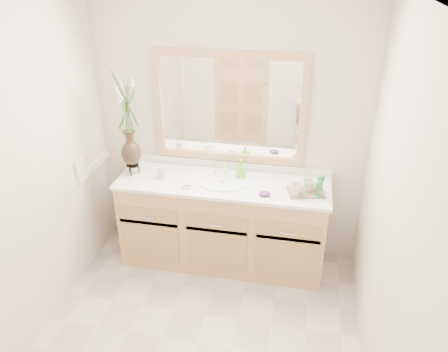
% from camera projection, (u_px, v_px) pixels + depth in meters
% --- Properties ---
extents(floor, '(2.60, 2.60, 0.00)m').
position_uv_depth(floor, '(196.00, 343.00, 3.26)').
color(floor, beige).
rests_on(floor, ground).
extents(wall_back, '(2.40, 0.02, 2.40)m').
position_uv_depth(wall_back, '(229.00, 130.00, 3.84)').
color(wall_back, silver).
rests_on(wall_back, floor).
extents(wall_left, '(0.02, 2.60, 2.40)m').
position_uv_depth(wall_left, '(17.00, 187.00, 2.92)').
color(wall_left, silver).
rests_on(wall_left, floor).
extents(wall_right, '(0.02, 2.60, 2.40)m').
position_uv_depth(wall_right, '(393.00, 227.00, 2.50)').
color(wall_right, silver).
rests_on(wall_right, floor).
extents(vanity, '(1.80, 0.55, 0.80)m').
position_uv_depth(vanity, '(223.00, 223.00, 3.96)').
color(vanity, tan).
rests_on(vanity, floor).
extents(counter, '(1.84, 0.57, 0.03)m').
position_uv_depth(counter, '(223.00, 183.00, 3.77)').
color(counter, white).
rests_on(counter, vanity).
extents(sink, '(0.38, 0.34, 0.23)m').
position_uv_depth(sink, '(222.00, 188.00, 3.77)').
color(sink, white).
rests_on(sink, counter).
extents(mirror, '(1.32, 0.04, 0.97)m').
position_uv_depth(mirror, '(229.00, 108.00, 3.72)').
color(mirror, white).
rests_on(mirror, wall_back).
extents(switch_plate, '(0.02, 0.12, 0.12)m').
position_uv_depth(switch_plate, '(79.00, 167.00, 3.68)').
color(switch_plate, white).
rests_on(switch_plate, wall_left).
extents(flower_vase, '(0.20, 0.20, 0.84)m').
position_uv_depth(flower_vase, '(127.00, 113.00, 3.64)').
color(flower_vase, black).
rests_on(flower_vase, counter).
extents(tumbler, '(0.08, 0.08, 0.10)m').
position_uv_depth(tumbler, '(162.00, 172.00, 3.81)').
color(tumbler, beige).
rests_on(tumbler, counter).
extents(soap_dish, '(0.10, 0.10, 0.03)m').
position_uv_depth(soap_dish, '(187.00, 186.00, 3.68)').
color(soap_dish, beige).
rests_on(soap_dish, counter).
extents(soap_bottle, '(0.09, 0.09, 0.16)m').
position_uv_depth(soap_bottle, '(240.00, 169.00, 3.81)').
color(soap_bottle, '#7ADA33').
rests_on(soap_bottle, counter).
extents(purple_dish, '(0.11, 0.10, 0.03)m').
position_uv_depth(purple_dish, '(265.00, 194.00, 3.55)').
color(purple_dish, '#532673').
rests_on(purple_dish, counter).
extents(tray, '(0.33, 0.26, 0.01)m').
position_uv_depth(tray, '(306.00, 192.00, 3.59)').
color(tray, brown).
rests_on(tray, counter).
extents(mug_left, '(0.12, 0.12, 0.10)m').
position_uv_depth(mug_left, '(296.00, 189.00, 3.51)').
color(mug_left, beige).
rests_on(mug_left, tray).
extents(mug_right, '(0.14, 0.14, 0.10)m').
position_uv_depth(mug_right, '(309.00, 185.00, 3.58)').
color(mug_right, beige).
rests_on(mug_right, tray).
extents(goblet_front, '(0.06, 0.06, 0.14)m').
position_uv_depth(goblet_front, '(319.00, 186.00, 3.48)').
color(goblet_front, '#287836').
rests_on(goblet_front, tray).
extents(goblet_back, '(0.06, 0.06, 0.13)m').
position_uv_depth(goblet_back, '(321.00, 180.00, 3.57)').
color(goblet_back, '#287836').
rests_on(goblet_back, tray).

